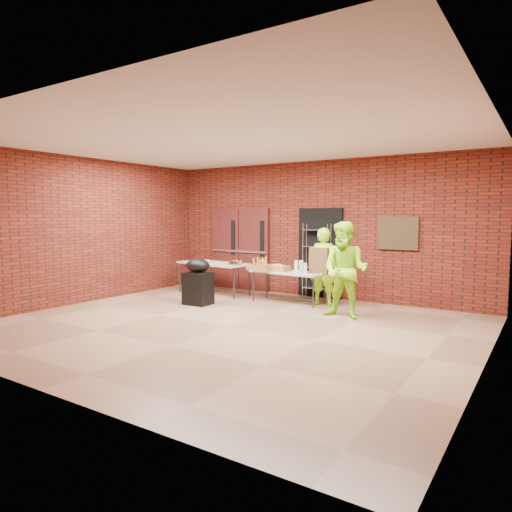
{
  "coord_description": "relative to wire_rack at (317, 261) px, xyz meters",
  "views": [
    {
      "loc": [
        4.65,
        -6.27,
        1.91
      ],
      "look_at": [
        -0.35,
        1.4,
        1.11
      ],
      "focal_mm": 32.0,
      "sensor_mm": 36.0,
      "label": 1
    }
  ],
  "objects": [
    {
      "name": "basket_oranges",
      "position": [
        -0.54,
        -0.8,
        -0.12
      ],
      "size": [
        0.45,
        0.35,
        0.14
      ],
      "color": "olive",
      "rests_on": "table_right"
    },
    {
      "name": "cup_stack_mid",
      "position": [
        0.21,
        -0.98,
        -0.07
      ],
      "size": [
        0.08,
        0.08,
        0.23
      ],
      "primitive_type": "cylinder",
      "color": "silver",
      "rests_on": "table_right"
    },
    {
      "name": "room",
      "position": [
        -0.08,
        -3.32,
        0.73
      ],
      "size": [
        8.08,
        7.08,
        3.28
      ],
      "color": "#846147",
      "rests_on": "ground"
    },
    {
      "name": "cup_stack_back",
      "position": [
        0.03,
        -0.81,
        -0.05
      ],
      "size": [
        0.09,
        0.09,
        0.26
      ],
      "primitive_type": "cylinder",
      "color": "silver",
      "rests_on": "table_right"
    },
    {
      "name": "bronze_plaque",
      "position": [
        1.82,
        0.13,
        0.68
      ],
      "size": [
        0.85,
        0.04,
        0.7
      ],
      "primitive_type": "cube",
      "color": "#382B16",
      "rests_on": "room"
    },
    {
      "name": "basket_apples",
      "position": [
        -0.81,
        -1.06,
        -0.12
      ],
      "size": [
        0.41,
        0.32,
        0.13
      ],
      "color": "olive",
      "rests_on": "table_right"
    },
    {
      "name": "double_doors",
      "position": [
        -2.27,
        0.12,
        0.18
      ],
      "size": [
        1.78,
        0.12,
        2.1
      ],
      "color": "#4F1816",
      "rests_on": "room"
    },
    {
      "name": "covered_grill",
      "position": [
        -1.81,
        -2.1,
        -0.37
      ],
      "size": [
        0.57,
        0.48,
        1.0
      ],
      "rotation": [
        0.0,
        0.0,
        0.04
      ],
      "color": "black",
      "rests_on": "room"
    },
    {
      "name": "wire_rack",
      "position": [
        0.0,
        0.0,
        0.0
      ],
      "size": [
        0.67,
        0.33,
        1.74
      ],
      "primitive_type": null,
      "rotation": [
        0.0,
        0.0,
        0.18
      ],
      "color": "#BABBC1",
      "rests_on": "room"
    },
    {
      "name": "napkin_box",
      "position": [
        -2.63,
        -0.86,
        -0.07
      ],
      "size": [
        0.17,
        0.11,
        0.06
      ],
      "primitive_type": "cube",
      "color": "silver",
      "rests_on": "table_left"
    },
    {
      "name": "volunteer_woman",
      "position": [
        0.49,
        -0.69,
        -0.03
      ],
      "size": [
        0.62,
        0.42,
        1.67
      ],
      "primitive_type": "imported",
      "rotation": [
        0.0,
        0.0,
        3.18
      ],
      "color": "#A2F01A",
      "rests_on": "room"
    },
    {
      "name": "coffee_dispenser",
      "position": [
        0.44,
        -0.66,
        0.1
      ],
      "size": [
        0.42,
        0.38,
        0.55
      ],
      "primitive_type": "cube",
      "color": "brown",
      "rests_on": "table_right"
    },
    {
      "name": "dark_doorway",
      "position": [
        0.02,
        0.14,
        0.18
      ],
      "size": [
        1.1,
        0.06,
        2.1
      ],
      "primitive_type": "cube",
      "color": "black",
      "rests_on": "room"
    },
    {
      "name": "cup_stack_front",
      "position": [
        -0.0,
        -0.99,
        -0.05
      ],
      "size": [
        0.09,
        0.09,
        0.27
      ],
      "primitive_type": "cylinder",
      "color": "silver",
      "rests_on": "table_right"
    },
    {
      "name": "muffin_tray",
      "position": [
        -1.71,
        -0.88,
        -0.05
      ],
      "size": [
        0.38,
        0.38,
        0.09
      ],
      "color": "#134819",
      "rests_on": "table_left"
    },
    {
      "name": "basket_bananas",
      "position": [
        -0.99,
        -0.89,
        -0.11
      ],
      "size": [
        0.5,
        0.39,
        0.16
      ],
      "color": "olive",
      "rests_on": "table_right"
    },
    {
      "name": "table_left",
      "position": [
        -2.36,
        -0.85,
        -0.16
      ],
      "size": [
        1.97,
        1.03,
        0.78
      ],
      "rotation": [
        0.0,
        0.0,
        -0.13
      ],
      "color": "tan",
      "rests_on": "room"
    },
    {
      "name": "volunteer_man",
      "position": [
        1.35,
        -1.59,
        0.04
      ],
      "size": [
        0.91,
        0.72,
        1.82
      ],
      "primitive_type": "imported",
      "rotation": [
        0.0,
        0.0,
        -0.04
      ],
      "color": "#A2F01A",
      "rests_on": "room"
    },
    {
      "name": "table_right",
      "position": [
        -0.28,
        -0.83,
        -0.24
      ],
      "size": [
        1.73,
        0.83,
        0.69
      ],
      "rotation": [
        0.0,
        0.0,
        -0.08
      ],
      "color": "tan",
      "rests_on": "room"
    }
  ]
}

